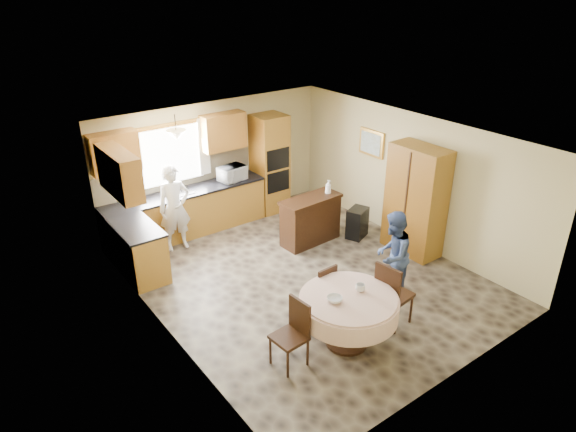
% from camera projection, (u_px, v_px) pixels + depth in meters
% --- Properties ---
extents(floor, '(5.00, 6.00, 0.01)m').
position_uv_depth(floor, '(305.00, 278.00, 8.84)').
color(floor, '#70644E').
rests_on(floor, ground).
extents(ceiling, '(5.00, 6.00, 0.01)m').
position_uv_depth(ceiling, '(307.00, 138.00, 7.76)').
color(ceiling, white).
rests_on(ceiling, wall_back).
extents(wall_back, '(5.00, 0.02, 2.50)m').
position_uv_depth(wall_back, '(215.00, 162.00, 10.47)').
color(wall_back, tan).
rests_on(wall_back, floor).
extents(wall_front, '(5.00, 0.02, 2.50)m').
position_uv_depth(wall_front, '(461.00, 298.00, 6.12)').
color(wall_front, tan).
rests_on(wall_front, floor).
extents(wall_left, '(0.02, 6.00, 2.50)m').
position_uv_depth(wall_left, '(161.00, 259.00, 6.96)').
color(wall_left, tan).
rests_on(wall_left, floor).
extents(wall_right, '(0.02, 6.00, 2.50)m').
position_uv_depth(wall_right, '(410.00, 179.00, 9.64)').
color(wall_right, tan).
rests_on(wall_right, floor).
extents(window, '(1.40, 0.03, 1.10)m').
position_uv_depth(window, '(168.00, 156.00, 9.77)').
color(window, white).
rests_on(window, wall_back).
extents(curtain_left, '(0.22, 0.02, 1.15)m').
position_uv_depth(curtain_left, '(131.00, 162.00, 9.31)').
color(curtain_left, white).
rests_on(curtain_left, wall_back).
extents(curtain_right, '(0.22, 0.02, 1.15)m').
position_uv_depth(curtain_right, '(204.00, 147.00, 10.12)').
color(curtain_right, white).
rests_on(curtain_right, wall_back).
extents(base_cab_back, '(3.30, 0.60, 0.88)m').
position_uv_depth(base_cab_back, '(187.00, 214.00, 10.15)').
color(base_cab_back, '#AF812E').
rests_on(base_cab_back, floor).
extents(counter_back, '(3.30, 0.64, 0.04)m').
position_uv_depth(counter_back, '(185.00, 192.00, 9.95)').
color(counter_back, black).
rests_on(counter_back, base_cab_back).
extents(base_cab_left, '(0.60, 1.20, 0.88)m').
position_uv_depth(base_cab_left, '(139.00, 252.00, 8.77)').
color(base_cab_left, '#AF812E').
rests_on(base_cab_left, floor).
extents(counter_left, '(0.64, 1.20, 0.04)m').
position_uv_depth(counter_left, '(136.00, 228.00, 8.57)').
color(counter_left, black).
rests_on(counter_left, base_cab_left).
extents(backsplash, '(3.30, 0.02, 0.55)m').
position_uv_depth(backsplash, '(177.00, 174.00, 10.04)').
color(backsplash, tan).
rests_on(backsplash, wall_back).
extents(wall_cab_left, '(0.85, 0.33, 0.72)m').
position_uv_depth(wall_cab_left, '(114.00, 153.00, 8.97)').
color(wall_cab_left, '#B67E2D').
rests_on(wall_cab_left, wall_back).
extents(wall_cab_right, '(0.90, 0.33, 0.72)m').
position_uv_depth(wall_cab_right, '(223.00, 131.00, 10.15)').
color(wall_cab_right, '#B67E2D').
rests_on(wall_cab_right, wall_back).
extents(wall_cab_side, '(0.33, 1.20, 0.72)m').
position_uv_depth(wall_cab_side, '(119.00, 173.00, 8.07)').
color(wall_cab_side, '#B67E2D').
rests_on(wall_cab_side, wall_left).
extents(oven_tower, '(0.66, 0.62, 2.12)m').
position_uv_depth(oven_tower, '(270.00, 164.00, 10.95)').
color(oven_tower, '#AF812E').
rests_on(oven_tower, floor).
extents(oven_upper, '(0.56, 0.01, 0.45)m').
position_uv_depth(oven_upper, '(278.00, 159.00, 10.64)').
color(oven_upper, black).
rests_on(oven_upper, oven_tower).
extents(oven_lower, '(0.56, 0.01, 0.45)m').
position_uv_depth(oven_lower, '(278.00, 182.00, 10.85)').
color(oven_lower, black).
rests_on(oven_lower, oven_tower).
extents(pendant, '(0.36, 0.36, 0.18)m').
position_uv_depth(pendant, '(176.00, 135.00, 9.20)').
color(pendant, beige).
rests_on(pendant, ceiling).
extents(sideboard, '(1.24, 0.56, 0.87)m').
position_uv_depth(sideboard, '(310.00, 221.00, 9.85)').
color(sideboard, '#371F0F').
rests_on(sideboard, floor).
extents(space_heater, '(0.52, 0.45, 0.60)m').
position_uv_depth(space_heater, '(357.00, 223.00, 10.09)').
color(space_heater, black).
rests_on(space_heater, floor).
extents(cupboard, '(0.53, 1.07, 2.04)m').
position_uv_depth(cupboard, '(416.00, 201.00, 9.29)').
color(cupboard, '#AF812E').
rests_on(cupboard, floor).
extents(dining_table, '(1.37, 1.37, 0.78)m').
position_uv_depth(dining_table, '(349.00, 307.00, 7.04)').
color(dining_table, '#371F0F').
rests_on(dining_table, floor).
extents(chair_left, '(0.44, 0.44, 0.95)m').
position_uv_depth(chair_left, '(293.00, 330.00, 6.72)').
color(chair_left, '#371F0F').
rests_on(chair_left, floor).
extents(chair_back, '(0.39, 0.39, 0.87)m').
position_uv_depth(chair_back, '(323.00, 288.00, 7.70)').
color(chair_back, '#371F0F').
rests_on(chair_back, floor).
extents(chair_right, '(0.51, 0.51, 1.05)m').
position_uv_depth(chair_right, '(391.00, 292.00, 7.42)').
color(chair_right, '#371F0F').
rests_on(chair_right, floor).
extents(framed_picture, '(0.06, 0.64, 0.53)m').
position_uv_depth(framed_picture, '(371.00, 143.00, 10.18)').
color(framed_picture, gold).
rests_on(framed_picture, wall_right).
extents(microwave, '(0.59, 0.45, 0.30)m').
position_uv_depth(microwave, '(232.00, 173.00, 10.40)').
color(microwave, silver).
rests_on(microwave, counter_back).
extents(person_sink, '(0.64, 0.47, 1.65)m').
position_uv_depth(person_sink, '(175.00, 208.00, 9.47)').
color(person_sink, silver).
rests_on(person_sink, floor).
extents(person_dining, '(0.88, 0.81, 1.46)m').
position_uv_depth(person_dining, '(392.00, 255.00, 8.08)').
color(person_dining, '#374A79').
rests_on(person_dining, floor).
extents(bowl_sideboard, '(0.24, 0.24, 0.05)m').
position_uv_depth(bowl_sideboard, '(303.00, 202.00, 9.54)').
color(bowl_sideboard, '#B2B2B2').
rests_on(bowl_sideboard, sideboard).
extents(bottle_sideboard, '(0.15, 0.15, 0.31)m').
position_uv_depth(bottle_sideboard, '(328.00, 188.00, 9.82)').
color(bottle_sideboard, silver).
rests_on(bottle_sideboard, sideboard).
extents(cup_table, '(0.16, 0.16, 0.11)m').
position_uv_depth(cup_table, '(360.00, 288.00, 7.06)').
color(cup_table, '#B2B2B2').
rests_on(cup_table, dining_table).
extents(bowl_table, '(0.27, 0.27, 0.07)m').
position_uv_depth(bowl_table, '(335.00, 299.00, 6.85)').
color(bowl_table, '#B2B2B2').
rests_on(bowl_table, dining_table).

